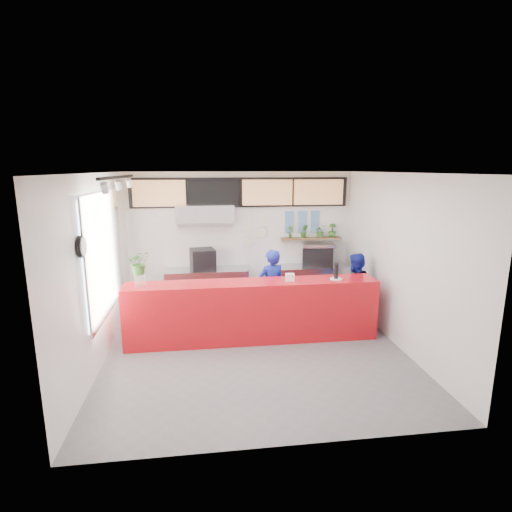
% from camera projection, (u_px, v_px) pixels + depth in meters
% --- Properties ---
extents(floor, '(5.00, 5.00, 0.00)m').
position_uv_depth(floor, '(256.00, 349.00, 6.93)').
color(floor, slate).
rests_on(floor, ground).
extents(ceiling, '(5.00, 5.00, 0.00)m').
position_uv_depth(ceiling, '(256.00, 173.00, 6.28)').
color(ceiling, silver).
extents(wall_back, '(5.00, 0.00, 5.00)m').
position_uv_depth(wall_back, '(241.00, 239.00, 9.02)').
color(wall_back, white).
rests_on(wall_back, ground).
extents(wall_left, '(0.00, 5.00, 5.00)m').
position_uv_depth(wall_left, '(98.00, 270.00, 6.28)').
color(wall_left, white).
rests_on(wall_left, ground).
extents(wall_right, '(0.00, 5.00, 5.00)m').
position_uv_depth(wall_right, '(398.00, 261.00, 6.92)').
color(wall_right, white).
rests_on(wall_right, ground).
extents(service_counter, '(4.50, 0.60, 1.10)m').
position_uv_depth(service_counter, '(253.00, 311.00, 7.20)').
color(service_counter, red).
rests_on(service_counter, ground).
extents(cream_band, '(5.00, 0.02, 0.80)m').
position_uv_depth(cream_band, '(241.00, 190.00, 8.78)').
color(cream_band, beige).
rests_on(cream_band, wall_back).
extents(prep_bench, '(1.80, 0.60, 0.90)m').
position_uv_depth(prep_bench, '(207.00, 289.00, 8.86)').
color(prep_bench, '#B2B5BA').
rests_on(prep_bench, ground).
extents(panini_oven, '(0.58, 0.58, 0.45)m').
position_uv_depth(panini_oven, '(203.00, 259.00, 8.70)').
color(panini_oven, black).
rests_on(panini_oven, prep_bench).
extents(extraction_hood, '(1.20, 0.70, 0.35)m').
position_uv_depth(extraction_hood, '(205.00, 213.00, 8.44)').
color(extraction_hood, '#B2B5BA').
rests_on(extraction_hood, ceiling).
extents(hood_lip, '(1.20, 0.69, 0.31)m').
position_uv_depth(hood_lip, '(205.00, 222.00, 8.49)').
color(hood_lip, '#B2B5BA').
rests_on(hood_lip, ceiling).
extents(right_bench, '(1.80, 0.60, 0.90)m').
position_uv_depth(right_bench, '(308.00, 285.00, 9.15)').
color(right_bench, '#B2B5BA').
rests_on(right_bench, ground).
extents(espresso_machine, '(0.79, 0.68, 0.43)m').
position_uv_depth(espresso_machine, '(318.00, 257.00, 9.04)').
color(espresso_machine, black).
rests_on(espresso_machine, right_bench).
extents(espresso_tray, '(0.76, 0.57, 0.07)m').
position_uv_depth(espresso_tray, '(319.00, 245.00, 8.98)').
color(espresso_tray, silver).
rests_on(espresso_tray, espresso_machine).
extents(herb_shelf, '(1.40, 0.18, 0.04)m').
position_uv_depth(herb_shelf, '(311.00, 238.00, 9.13)').
color(herb_shelf, brown).
rests_on(herb_shelf, wall_back).
extents(menu_board_far_left, '(1.10, 0.10, 0.55)m').
position_uv_depth(menu_board_far_left, '(159.00, 193.00, 8.46)').
color(menu_board_far_left, tan).
rests_on(menu_board_far_left, wall_back).
extents(menu_board_mid_left, '(1.10, 0.10, 0.55)m').
position_uv_depth(menu_board_mid_left, '(214.00, 193.00, 8.61)').
color(menu_board_mid_left, black).
rests_on(menu_board_mid_left, wall_back).
extents(menu_board_mid_right, '(1.10, 0.10, 0.55)m').
position_uv_depth(menu_board_mid_right, '(267.00, 192.00, 8.75)').
color(menu_board_mid_right, tan).
rests_on(menu_board_mid_right, wall_back).
extents(menu_board_far_right, '(1.10, 0.10, 0.55)m').
position_uv_depth(menu_board_far_right, '(318.00, 192.00, 8.90)').
color(menu_board_far_right, tan).
rests_on(menu_board_far_right, wall_back).
extents(soffit, '(4.80, 0.04, 0.65)m').
position_uv_depth(soffit, '(241.00, 192.00, 8.76)').
color(soffit, black).
rests_on(soffit, wall_back).
extents(window_pane, '(0.04, 2.20, 1.90)m').
position_uv_depth(window_pane, '(104.00, 254.00, 6.54)').
color(window_pane, silver).
rests_on(window_pane, wall_left).
extents(window_frame, '(0.03, 2.30, 2.00)m').
position_uv_depth(window_frame, '(105.00, 254.00, 6.54)').
color(window_frame, '#B2B5BA').
rests_on(window_frame, wall_left).
extents(wall_clock_rim, '(0.05, 0.30, 0.30)m').
position_uv_depth(wall_clock_rim, '(81.00, 247.00, 5.30)').
color(wall_clock_rim, black).
rests_on(wall_clock_rim, wall_left).
extents(wall_clock_face, '(0.02, 0.26, 0.26)m').
position_uv_depth(wall_clock_face, '(83.00, 247.00, 5.30)').
color(wall_clock_face, white).
rests_on(wall_clock_face, wall_left).
extents(track_rail, '(0.05, 2.40, 0.04)m').
position_uv_depth(track_rail, '(118.00, 177.00, 6.03)').
color(track_rail, black).
rests_on(track_rail, ceiling).
extents(dec_plate_a, '(0.24, 0.03, 0.24)m').
position_uv_depth(dec_plate_a, '(248.00, 228.00, 8.96)').
color(dec_plate_a, silver).
rests_on(dec_plate_a, wall_back).
extents(dec_plate_b, '(0.24, 0.03, 0.24)m').
position_uv_depth(dec_plate_b, '(261.00, 232.00, 9.02)').
color(dec_plate_b, silver).
rests_on(dec_plate_b, wall_back).
extents(dec_plate_c, '(0.24, 0.03, 0.24)m').
position_uv_depth(dec_plate_c, '(248.00, 241.00, 9.03)').
color(dec_plate_c, silver).
rests_on(dec_plate_c, wall_back).
extents(dec_plate_d, '(0.24, 0.03, 0.24)m').
position_uv_depth(dec_plate_d, '(263.00, 221.00, 8.97)').
color(dec_plate_d, silver).
rests_on(dec_plate_d, wall_back).
extents(photo_frame_a, '(0.20, 0.02, 0.25)m').
position_uv_depth(photo_frame_a, '(289.00, 216.00, 9.04)').
color(photo_frame_a, '#598CBF').
rests_on(photo_frame_a, wall_back).
extents(photo_frame_b, '(0.20, 0.02, 0.25)m').
position_uv_depth(photo_frame_b, '(302.00, 216.00, 9.08)').
color(photo_frame_b, '#598CBF').
rests_on(photo_frame_b, wall_back).
extents(photo_frame_c, '(0.20, 0.02, 0.25)m').
position_uv_depth(photo_frame_c, '(315.00, 216.00, 9.11)').
color(photo_frame_c, '#598CBF').
rests_on(photo_frame_c, wall_back).
extents(photo_frame_d, '(0.20, 0.02, 0.25)m').
position_uv_depth(photo_frame_d, '(289.00, 227.00, 9.09)').
color(photo_frame_d, '#598CBF').
rests_on(photo_frame_d, wall_back).
extents(photo_frame_e, '(0.20, 0.02, 0.25)m').
position_uv_depth(photo_frame_e, '(302.00, 227.00, 9.13)').
color(photo_frame_e, '#598CBF').
rests_on(photo_frame_e, wall_back).
extents(photo_frame_f, '(0.20, 0.02, 0.25)m').
position_uv_depth(photo_frame_f, '(315.00, 227.00, 9.17)').
color(photo_frame_f, '#598CBF').
rests_on(photo_frame_f, wall_back).
extents(staff_center, '(0.65, 0.52, 1.55)m').
position_uv_depth(staff_center, '(271.00, 288.00, 7.78)').
color(staff_center, '#152396').
rests_on(staff_center, ground).
extents(staff_right, '(0.89, 0.85, 1.44)m').
position_uv_depth(staff_right, '(354.00, 289.00, 7.95)').
color(staff_right, '#152396').
rests_on(staff_right, ground).
extents(herb_a, '(0.16, 0.12, 0.28)m').
position_uv_depth(herb_a, '(290.00, 232.00, 9.03)').
color(herb_a, '#326D26').
rests_on(herb_a, herb_shelf).
extents(herb_b, '(0.20, 0.18, 0.31)m').
position_uv_depth(herb_b, '(304.00, 231.00, 9.07)').
color(herb_b, '#326D26').
rests_on(herb_b, herb_shelf).
extents(herb_c, '(0.26, 0.23, 0.29)m').
position_uv_depth(herb_c, '(321.00, 231.00, 9.12)').
color(herb_c, '#326D26').
rests_on(herb_c, herb_shelf).
extents(herb_d, '(0.22, 0.21, 0.31)m').
position_uv_depth(herb_d, '(332.00, 230.00, 9.16)').
color(herb_d, '#326D26').
rests_on(herb_d, herb_shelf).
extents(glass_vase, '(0.25, 0.25, 0.23)m').
position_uv_depth(glass_vase, '(140.00, 280.00, 6.75)').
color(glass_vase, white).
rests_on(glass_vase, service_counter).
extents(basil_vase, '(0.44, 0.40, 0.40)m').
position_uv_depth(basil_vase, '(139.00, 263.00, 6.69)').
color(basil_vase, '#326D26').
rests_on(basil_vase, glass_vase).
extents(napkin_holder, '(0.16, 0.11, 0.14)m').
position_uv_depth(napkin_holder, '(290.00, 277.00, 7.11)').
color(napkin_holder, white).
rests_on(napkin_holder, service_counter).
extents(white_plate, '(0.23, 0.23, 0.02)m').
position_uv_depth(white_plate, '(336.00, 279.00, 7.23)').
color(white_plate, white).
rests_on(white_plate, service_counter).
extents(pepper_mill, '(0.09, 0.09, 0.29)m').
position_uv_depth(pepper_mill, '(336.00, 271.00, 7.20)').
color(pepper_mill, black).
rests_on(pepper_mill, white_plate).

